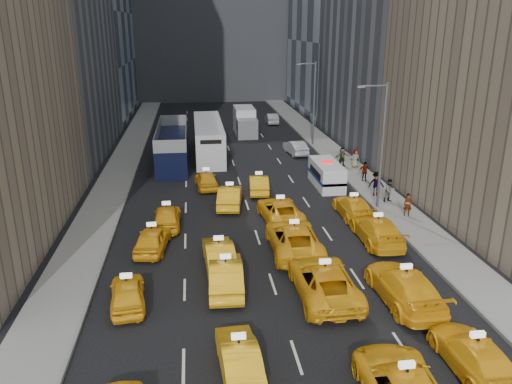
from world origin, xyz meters
TOP-DOWN VIEW (x-y plane):
  - ground at (0.00, 0.00)m, footprint 160.00×160.00m
  - sidewalk_west at (-10.50, 25.00)m, footprint 3.00×90.00m
  - sidewalk_east at (10.50, 25.00)m, footprint 3.00×90.00m
  - curb_west at (-9.05, 25.00)m, footprint 0.15×90.00m
  - curb_east at (9.05, 25.00)m, footprint 0.15×90.00m
  - streetlight_near at (9.18, 12.00)m, footprint 2.15×0.22m
  - streetlight_far at (9.18, 32.00)m, footprint 2.15×0.22m
  - taxi_1 at (-2.37, -4.55)m, footprint 1.68×4.16m
  - taxi_3 at (6.57, -5.67)m, footprint 1.98×4.81m
  - taxi_4 at (-7.13, 0.85)m, footprint 2.03×4.11m
  - taxi_5 at (-2.41, 1.85)m, footprint 1.86×4.82m
  - taxi_6 at (2.30, 0.51)m, footprint 2.75×5.96m
  - taxi_7 at (5.96, -0.49)m, footprint 2.47×5.78m
  - taxi_8 at (-6.38, 6.94)m, footprint 2.23×4.37m
  - taxi_9 at (-2.61, 4.41)m, footprint 1.79×4.49m
  - taxi_10 at (1.84, 5.69)m, footprint 2.85×6.06m
  - taxi_11 at (7.17, 6.39)m, footprint 2.28×5.43m
  - taxi_12 at (-5.66, 10.41)m, footprint 1.76×4.29m
  - taxi_13 at (-1.27, 13.86)m, footprint 2.23×4.81m
  - taxi_14 at (1.90, 10.61)m, footprint 2.82×5.50m
  - taxi_15 at (7.06, 10.73)m, footprint 1.98×4.83m
  - taxi_16 at (-2.82, 18.43)m, footprint 2.01×4.22m
  - taxi_17 at (1.26, 16.78)m, footprint 1.84×4.32m
  - nypd_van at (6.99, 17.63)m, footprint 2.06×5.07m
  - double_decker at (-5.73, 26.65)m, footprint 3.08×12.26m
  - city_bus at (-2.20, 29.56)m, footprint 3.44×13.20m
  - box_truck at (2.57, 39.12)m, footprint 2.72×6.96m
  - misc_car_0 at (6.66, 28.55)m, footprint 2.01×4.44m
  - misc_car_1 at (-6.24, 39.43)m, footprint 2.87×6.00m
  - misc_car_2 at (2.93, 44.81)m, footprint 2.32×4.75m
  - misc_car_3 at (-2.37, 42.04)m, footprint 2.59×5.06m
  - misc_car_4 at (6.88, 45.43)m, footprint 1.62×4.26m
  - pedestrian_0 at (10.67, 9.99)m, footprint 0.66×0.52m
  - pedestrian_1 at (10.54, 12.92)m, footprint 0.94×0.67m
  - pedestrian_2 at (10.04, 14.39)m, footprint 1.28×0.65m
  - pedestrian_3 at (10.43, 18.21)m, footprint 1.04×0.64m
  - pedestrian_4 at (11.02, 22.49)m, footprint 0.90×0.61m
  - pedestrian_5 at (9.91, 22.93)m, footprint 1.72×0.82m

SIDE VIEW (x-z plane):
  - ground at x=0.00m, z-range 0.00..0.00m
  - sidewalk_west at x=-10.50m, z-range 0.00..0.15m
  - sidewalk_east at x=10.50m, z-range 0.00..0.15m
  - curb_west at x=-9.05m, z-range 0.00..0.18m
  - curb_east at x=9.05m, z-range 0.00..0.18m
  - misc_car_2 at x=2.93m, z-range 0.00..1.33m
  - taxi_1 at x=-2.37m, z-range 0.00..1.34m
  - taxi_4 at x=-7.13m, z-range 0.00..1.35m
  - taxi_17 at x=1.26m, z-range 0.00..1.38m
  - misc_car_4 at x=6.88m, z-range 0.00..1.39m
  - taxi_16 at x=-2.82m, z-range 0.00..1.39m
  - taxi_3 at x=6.57m, z-range 0.00..1.39m
  - taxi_15 at x=7.06m, z-range 0.00..1.40m
  - misc_car_0 at x=6.66m, z-range 0.00..1.41m
  - taxi_8 at x=-6.38m, z-range 0.00..1.42m
  - taxi_9 at x=-2.61m, z-range 0.00..1.45m
  - taxi_12 at x=-5.66m, z-range 0.00..1.46m
  - taxi_14 at x=1.90m, z-range 0.00..1.48m
  - taxi_13 at x=-1.27m, z-range 0.00..1.53m
  - taxi_5 at x=-2.41m, z-range 0.00..1.56m
  - taxi_11 at x=7.17m, z-range 0.00..1.57m
  - misc_car_3 at x=-2.37m, z-range 0.00..1.65m
  - misc_car_1 at x=-6.24m, z-range 0.00..1.65m
  - taxi_6 at x=2.30m, z-range 0.00..1.65m
  - taxi_7 at x=5.96m, z-range 0.00..1.66m
  - taxi_10 at x=1.84m, z-range 0.00..1.68m
  - pedestrian_0 at x=10.67m, z-range 0.15..1.75m
  - nypd_van at x=6.99m, z-range -0.10..2.06m
  - pedestrian_3 at x=10.43m, z-range 0.15..1.80m
  - pedestrian_4 at x=11.02m, z-range 0.15..1.84m
  - pedestrian_1 at x=10.54m, z-range 0.15..1.90m
  - pedestrian_5 at x=9.91m, z-range 0.15..1.94m
  - pedestrian_2 at x=10.04m, z-range 0.15..2.06m
  - box_truck at x=2.57m, z-range -0.03..3.10m
  - city_bus at x=-2.20m, z-range -0.01..3.36m
  - double_decker at x=-5.73m, z-range -0.01..3.54m
  - streetlight_near at x=9.18m, z-range 0.42..9.42m
  - streetlight_far at x=9.18m, z-range 0.42..9.42m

